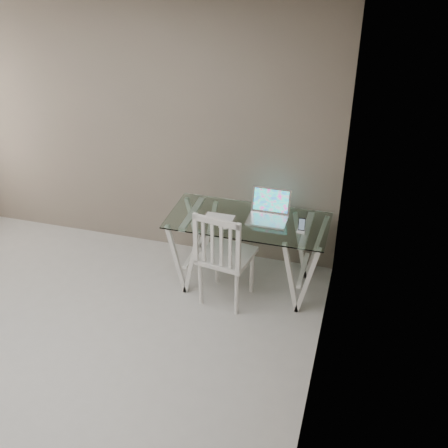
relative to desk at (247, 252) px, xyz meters
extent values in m
plane|color=#A9A7A2|center=(-1.20, -1.75, -0.38)|extent=(4.50, 4.50, 0.00)
cube|color=#716659|center=(-1.20, 0.50, 0.97)|extent=(4.00, 0.02, 2.70)
cube|color=#716659|center=(0.80, -1.75, 0.97)|extent=(0.02, 4.50, 2.70)
cube|color=silver|center=(0.00, 0.00, 0.36)|extent=(1.50, 0.70, 0.01)
cube|color=silver|center=(-0.55, 0.00, -0.02)|extent=(0.24, 0.62, 0.72)
cube|color=silver|center=(0.55, 0.00, -0.02)|extent=(0.24, 0.62, 0.72)
cube|color=silver|center=(-0.14, -0.26, 0.10)|extent=(0.52, 0.52, 0.04)
cylinder|color=silver|center=(-0.35, -0.41, -0.15)|extent=(0.04, 0.04, 0.47)
cylinder|color=silver|center=(0.02, -0.47, -0.15)|extent=(0.04, 0.04, 0.47)
cylinder|color=silver|center=(-0.29, -0.05, -0.15)|extent=(0.04, 0.04, 0.47)
cylinder|color=silver|center=(0.07, -0.10, -0.15)|extent=(0.04, 0.04, 0.47)
cube|color=silver|center=(-0.17, -0.46, 0.36)|extent=(0.45, 0.10, 0.51)
cube|color=silver|center=(0.17, 0.03, 0.37)|extent=(0.37, 0.25, 0.02)
cube|color=#19D899|center=(0.17, 0.19, 0.50)|extent=(0.37, 0.09, 0.24)
cube|color=silver|center=(-0.27, -0.02, 0.37)|extent=(0.29, 0.13, 0.01)
ellipsoid|color=silver|center=(-0.18, -0.21, 0.38)|extent=(0.10, 0.06, 0.03)
cube|color=white|center=(0.51, -0.08, 0.37)|extent=(0.07, 0.07, 0.02)
cube|color=black|center=(0.51, -0.07, 0.44)|extent=(0.06, 0.03, 0.12)
camera|label=1|loc=(1.01, -4.41, 3.02)|focal=45.00mm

